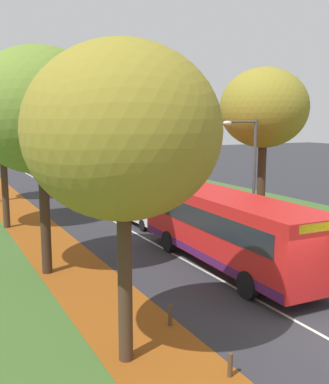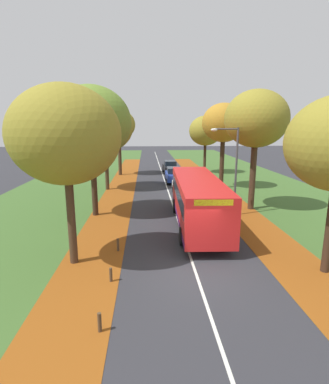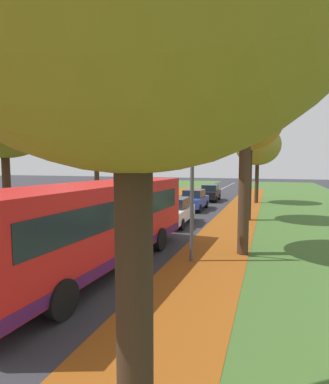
{
  "view_description": "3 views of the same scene",
  "coord_description": "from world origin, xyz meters",
  "views": [
    {
      "loc": [
        -9.4,
        -8.32,
        6.01
      ],
      "look_at": [
        0.91,
        11.43,
        2.4
      ],
      "focal_mm": 42.0,
      "sensor_mm": 36.0,
      "label": 1
    },
    {
      "loc": [
        -2.03,
        -11.43,
        6.12
      ],
      "look_at": [
        -0.82,
        8.66,
        1.64
      ],
      "focal_mm": 28.0,
      "sensor_mm": 36.0,
      "label": 2
    },
    {
      "loc": [
        6.68,
        -2.46,
        3.62
      ],
      "look_at": [
        1.87,
        11.27,
        2.3
      ],
      "focal_mm": 28.0,
      "sensor_mm": 36.0,
      "label": 3
    }
  ],
  "objects": [
    {
      "name": "grass_verge_right",
      "position": [
        9.2,
        20.0,
        0.0
      ],
      "size": [
        12.0,
        90.0,
        0.01
      ],
      "primitive_type": "cube",
      "color": "#3D6028",
      "rests_on": "ground"
    },
    {
      "name": "tree_right_mid",
      "position": [
        5.4,
        17.62,
        6.34
      ],
      "size": [
        4.12,
        4.12,
        8.25
      ],
      "color": "#382619",
      "rests_on": "ground"
    },
    {
      "name": "tree_left_near",
      "position": [
        -5.63,
        8.93,
        6.31
      ],
      "size": [
        5.29,
        5.29,
        8.71
      ],
      "color": "#382619",
      "rests_on": "ground"
    },
    {
      "name": "leaf_litter_left",
      "position": [
        -4.6,
        14.0,
        0.01
      ],
      "size": [
        2.8,
        60.0,
        0.0
      ],
      "primitive_type": "cube",
      "color": "#8C4714",
      "rests_on": "grass_verge_left"
    },
    {
      "name": "tree_right_far",
      "position": [
        5.57,
        27.23,
        5.46
      ],
      "size": [
        4.21,
        4.21,
        7.38
      ],
      "color": "#382619",
      "rests_on": "ground"
    },
    {
      "name": "car_blue_following",
      "position": [
        0.97,
        20.99,
        0.81
      ],
      "size": [
        1.79,
        4.2,
        1.62
      ],
      "color": "#233D9E",
      "rests_on": "ground"
    },
    {
      "name": "streetlamp_right",
      "position": [
        3.67,
        8.25,
        3.74
      ],
      "size": [
        1.89,
        0.28,
        6.0
      ],
      "color": "#47474C",
      "rests_on": "ground"
    },
    {
      "name": "road_centre_line",
      "position": [
        0.0,
        20.0,
        0.0
      ],
      "size": [
        0.12,
        80.0,
        0.01
      ],
      "primitive_type": "cube",
      "color": "silver",
      "rests_on": "ground"
    },
    {
      "name": "ground_plane",
      "position": [
        0.0,
        0.0,
        0.0
      ],
      "size": [
        160.0,
        160.0,
        0.0
      ],
      "primitive_type": "plane",
      "color": "#2D2D33"
    },
    {
      "name": "bollard_third",
      "position": [
        -3.5,
        2.62,
        0.33
      ],
      "size": [
        0.12,
        0.12,
        0.65
      ],
      "primitive_type": "cylinder",
      "color": "#4C3823",
      "rests_on": "ground"
    },
    {
      "name": "bus",
      "position": [
        1.09,
        6.35,
        1.7
      ],
      "size": [
        2.92,
        10.48,
        2.98
      ],
      "color": "red",
      "rests_on": "ground"
    },
    {
      "name": "tree_left_mid",
      "position": [
        -5.88,
        17.58,
        6.03
      ],
      "size": [
        5.28,
        5.28,
        8.42
      ],
      "color": "#422D1E",
      "rests_on": "ground"
    },
    {
      "name": "car_white_lead",
      "position": [
        1.31,
        14.68,
        0.81
      ],
      "size": [
        1.9,
        4.26,
        1.62
      ],
      "color": "silver",
      "rests_on": "ground"
    },
    {
      "name": "leaf_litter_right",
      "position": [
        4.6,
        14.0,
        0.01
      ],
      "size": [
        2.8,
        60.0,
        0.0
      ],
      "primitive_type": "cube",
      "color": "#8C4714",
      "rests_on": "grass_verge_right"
    },
    {
      "name": "bollard_second",
      "position": [
        -3.51,
        -0.38,
        0.29
      ],
      "size": [
        0.12,
        0.12,
        0.59
      ],
      "primitive_type": "cylinder",
      "color": "#4C3823",
      "rests_on": "ground"
    },
    {
      "name": "tree_left_nearest",
      "position": [
        -5.39,
        1.47,
        5.72
      ],
      "size": [
        4.66,
        4.66,
        7.83
      ],
      "color": "#422D1E",
      "rests_on": "ground"
    },
    {
      "name": "tree_right_near",
      "position": [
        5.74,
        9.82,
        6.54
      ],
      "size": [
        4.48,
        4.48,
        8.61
      ],
      "color": "#422D1E",
      "rests_on": "ground"
    },
    {
      "name": "car_black_third_in_line",
      "position": [
        1.06,
        27.47,
        0.81
      ],
      "size": [
        1.89,
        4.25,
        1.62
      ],
      "color": "black",
      "rests_on": "ground"
    }
  ]
}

